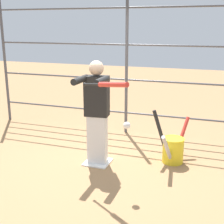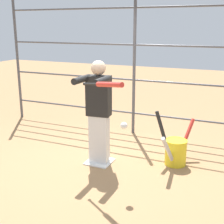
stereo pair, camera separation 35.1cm
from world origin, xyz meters
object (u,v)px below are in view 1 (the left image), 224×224
baseball_bat_swinging (109,84)px  bat_bucket (173,149)px  batter (97,110)px  softball_in_flight (127,125)px

baseball_bat_swinging → bat_bucket: 1.80m
batter → baseball_bat_swinging: batter is taller
batter → bat_bucket: bearing=-159.0°
baseball_bat_swinging → softball_in_flight: size_ratio=8.23×
baseball_bat_swinging → bat_bucket: baseball_bat_swinging is taller
batter → softball_in_flight: size_ratio=17.26×
softball_in_flight → bat_bucket: (-0.47, -1.05, -0.67)m
batter → baseball_bat_swinging: bearing=123.0°
softball_in_flight → bat_bucket: 1.34m
softball_in_flight → bat_bucket: size_ratio=0.09×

